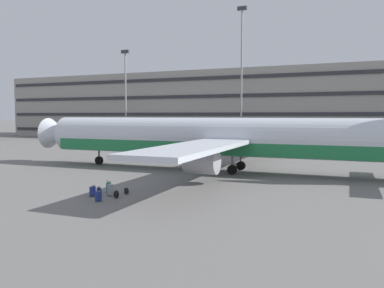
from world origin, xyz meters
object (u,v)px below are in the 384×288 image
at_px(backpack_large, 127,191).
at_px(backpack_scuffed, 99,190).
at_px(suitcase_navy, 111,190).
at_px(suitcase_teal, 93,191).
at_px(backpack_black, 116,194).
at_px(airliner, 226,139).
at_px(suitcase_silver, 108,187).
at_px(suitcase_small, 98,196).

bearing_deg(backpack_large, backpack_scuffed, -161.52).
bearing_deg(backpack_large, suitcase_navy, -125.88).
bearing_deg(backpack_large, suitcase_teal, -139.12).
xyz_separation_m(suitcase_teal, backpack_black, (1.80, 0.15, -0.11)).
distance_m(airliner, backpack_scuffed, 14.76).
bearing_deg(suitcase_navy, suitcase_silver, 131.83).
bearing_deg(backpack_large, suitcase_small, -98.66).
bearing_deg(airliner, suitcase_teal, -107.71).
bearing_deg(backpack_black, suitcase_silver, 139.47).
xyz_separation_m(suitcase_teal, backpack_scuffed, (-0.11, 0.89, -0.12)).
height_order(backpack_black, backpack_scuffed, backpack_black).
xyz_separation_m(airliner, backpack_scuffed, (-4.75, -13.66, -2.94)).
bearing_deg(suitcase_navy, suitcase_small, -80.88).
relative_size(suitcase_navy, suitcase_small, 1.25).
relative_size(suitcase_teal, backpack_black, 1.35).
xyz_separation_m(backpack_black, backpack_scuffed, (-1.90, 0.73, -0.01)).
distance_m(suitcase_teal, suitcase_small, 1.76).
height_order(suitcase_small, backpack_black, suitcase_small).
xyz_separation_m(airliner, suitcase_silver, (-4.44, -13.03, -2.80)).
relative_size(airliner, backpack_large, 85.81).
height_order(suitcase_teal, suitcase_small, suitcase_small).
relative_size(suitcase_navy, suitcase_teal, 1.31).
relative_size(suitcase_silver, backpack_scuffed, 1.55).
bearing_deg(airliner, backpack_large, -102.57).
bearing_deg(backpack_scuffed, airliner, 70.82).
bearing_deg(suitcase_silver, suitcase_teal, -97.75).
bearing_deg(backpack_black, suitcase_navy, 151.03).
xyz_separation_m(suitcase_teal, suitcase_small, (1.33, -1.15, -0.01)).
xyz_separation_m(suitcase_navy, backpack_black, (0.74, -0.41, -0.18)).
distance_m(airliner, backpack_large, 13.69).
relative_size(airliner, backpack_scuffed, 78.24).
bearing_deg(backpack_scuffed, backpack_large, 18.48).
height_order(airliner, backpack_large, airliner).
distance_m(airliner, suitcase_silver, 14.05).
bearing_deg(backpack_black, airliner, 78.81).
bearing_deg(backpack_black, suitcase_small, -109.64).
relative_size(suitcase_teal, backpack_scuffed, 1.38).
distance_m(suitcase_navy, suitcase_small, 1.74).
bearing_deg(suitcase_silver, airliner, 71.20).
bearing_deg(backpack_scuffed, suitcase_teal, -83.10).
relative_size(backpack_black, backpack_large, 1.12).
bearing_deg(backpack_large, airliner, 77.43).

